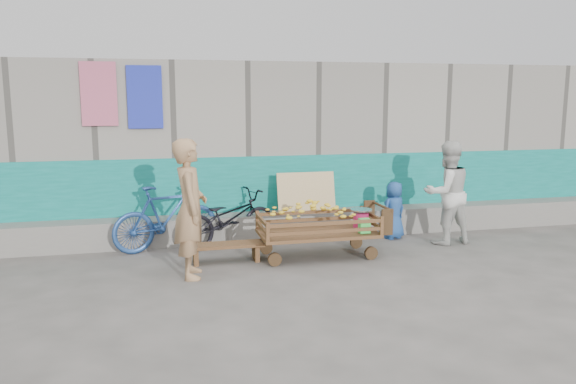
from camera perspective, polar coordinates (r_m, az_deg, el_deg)
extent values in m
plane|color=#4F4C47|center=(7.55, 4.06, -8.91)|extent=(80.00, 80.00, 0.00)
cube|color=gray|center=(11.18, -2.12, 4.98)|extent=(12.00, 3.00, 3.00)
cube|color=#0E7468|center=(9.81, -0.38, -0.37)|extent=(12.00, 0.03, 1.40)
cube|color=slate|center=(9.68, -0.06, -3.37)|extent=(12.00, 0.50, 0.45)
cube|color=tan|center=(9.52, 1.88, -0.07)|extent=(1.00, 0.19, 0.68)
cube|color=#C85B79|center=(9.44, -18.66, 9.43)|extent=(0.55, 0.03, 1.00)
cube|color=#2533B6|center=(9.40, -14.34, 9.32)|extent=(0.55, 0.03, 1.00)
cube|color=#503716|center=(8.52, 3.05, -4.19)|extent=(1.77, 0.88, 0.05)
cylinder|color=#352711|center=(8.11, -1.36, -6.86)|extent=(0.20, 0.06, 0.20)
cube|color=#503716|center=(7.89, -2.08, -4.08)|extent=(0.05, 0.05, 0.28)
cylinder|color=#352711|center=(8.72, -2.24, -5.69)|extent=(0.20, 0.06, 0.20)
cube|color=#503716|center=(8.68, -3.14, -2.83)|extent=(0.05, 0.05, 0.28)
cylinder|color=#352711|center=(8.52, 8.44, -6.15)|extent=(0.20, 0.06, 0.20)
cube|color=#503716|center=(8.38, 9.48, -3.40)|extent=(0.05, 0.05, 0.28)
cylinder|color=#352711|center=(9.10, 6.93, -5.09)|extent=(0.20, 0.06, 0.20)
cube|color=#503716|center=(9.13, 7.49, -2.28)|extent=(0.05, 0.05, 0.28)
cube|color=#503716|center=(8.10, 3.88, -4.02)|extent=(1.71, 0.04, 0.05)
cube|color=#503716|center=(8.08, 3.89, -3.21)|extent=(1.71, 0.04, 0.05)
cube|color=#503716|center=(8.87, 2.31, -2.81)|extent=(1.71, 0.04, 0.05)
cube|color=#503716|center=(8.85, 2.32, -2.06)|extent=(1.71, 0.04, 0.05)
cube|color=#503716|center=(8.29, -2.63, -3.69)|extent=(0.04, 0.83, 0.05)
cube|color=#503716|center=(8.27, -2.64, -2.90)|extent=(0.04, 0.83, 0.05)
cube|color=#503716|center=(8.76, 8.44, -3.07)|extent=(0.04, 0.83, 0.05)
cube|color=#503716|center=(8.74, 8.46, -2.31)|extent=(0.04, 0.83, 0.05)
cylinder|color=#352711|center=(8.78, 9.55, -1.44)|extent=(0.04, 0.79, 0.04)
cube|color=#352711|center=(9.11, 8.24, -2.07)|extent=(0.18, 0.04, 0.39)
cube|color=#352711|center=(8.46, 10.04, -3.02)|extent=(0.18, 0.04, 0.39)
ellipsoid|color=yellow|center=(8.43, 2.42, -2.64)|extent=(1.28, 0.69, 0.43)
cylinder|color=#CC2161|center=(8.69, 7.42, -2.94)|extent=(0.24, 0.24, 0.26)
cylinder|color=silver|center=(8.67, 7.44, -2.05)|extent=(0.03, 0.03, 0.06)
cylinder|color=silver|center=(8.66, 7.44, -1.80)|extent=(0.33, 0.33, 0.02)
cube|color=#42EE56|center=(8.43, 7.76, -3.41)|extent=(0.16, 0.12, 0.22)
cube|color=#503716|center=(8.32, -6.32, -5.37)|extent=(1.11, 0.33, 0.04)
cube|color=#503716|center=(8.32, -9.36, -6.47)|extent=(0.07, 0.31, 0.22)
cube|color=#503716|center=(8.42, -3.29, -6.17)|extent=(0.07, 0.31, 0.22)
imported|color=#A97F56|center=(7.57, -9.90, -1.68)|extent=(0.48, 0.70, 1.87)
imported|color=silver|center=(9.56, 15.85, -0.07)|extent=(0.89, 0.72, 1.70)
imported|color=#214B8F|center=(9.75, 10.72, -1.83)|extent=(0.56, 0.47, 0.99)
imported|color=black|center=(9.16, -6.07, -2.68)|extent=(1.84, 1.22, 0.91)
imported|color=#295096|center=(9.08, -12.26, -2.55)|extent=(1.79, 1.03, 1.04)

